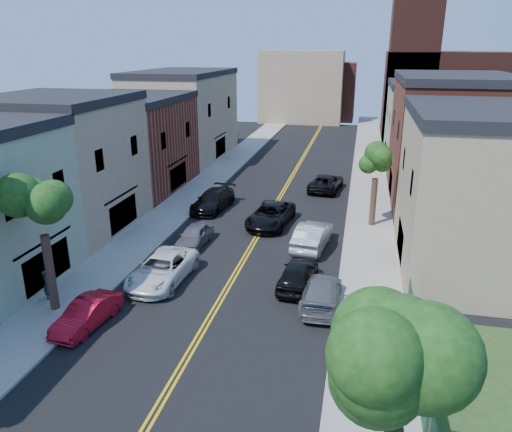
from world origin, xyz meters
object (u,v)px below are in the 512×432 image
Objects in this scene: white_pickup at (162,269)px; silver_car_right at (313,235)px; black_car_left at (213,200)px; black_car_right at (298,274)px; black_suv_lane at (271,215)px; grey_car_right at (321,292)px; red_sedan at (87,314)px; grey_car_left at (194,236)px; dark_car_right_far at (326,182)px; pedestrian_right at (373,321)px; pedestrian_left at (47,284)px.

silver_car_right is (7.80, 6.84, 0.08)m from white_pickup.
black_car_right is at bearing -47.83° from black_car_left.
black_suv_lane is (-3.50, 3.65, -0.05)m from silver_car_right.
grey_car_right is 12.20m from black_suv_lane.
grey_car_right reaches higher than red_sedan.
white_pickup is 5.54m from grey_car_left.
pedestrian_right is at bearing 106.58° from dark_car_right_far.
black_suv_lane reaches higher than dark_car_right_far.
black_car_right is at bearing -34.57° from pedestrian_right.
black_suv_lane is (6.00, 15.68, 0.14)m from red_sedan.
pedestrian_left reaches higher than silver_car_right.
grey_car_right is 2.29m from black_car_right.
black_car_left is 1.06× the size of silver_car_right.
pedestrian_left is at bearing -117.27° from grey_car_left.
silver_car_right is 16.38m from pedestrian_left.
black_car_right is (7.60, 1.02, -0.02)m from white_pickup.
black_car_right is 0.81× the size of dark_car_right_far.
black_car_right is at bearing -95.92° from pedestrian_left.
pedestrian_left is at bearing 69.65° from dark_car_right_far.
grey_car_left is 0.71× the size of black_suv_lane.
black_suv_lane is at bearing -19.96° from black_car_left.
pedestrian_right is (11.59, -3.49, 0.19)m from white_pickup.
grey_car_left is 7.70m from black_car_left.
pedestrian_left is (-12.64, -4.35, 0.18)m from black_car_right.
silver_car_right is 3.28× the size of pedestrian_left.
red_sedan is at bearing -105.24° from white_pickup.
red_sedan is 0.78× the size of silver_car_right.
black_car_left is 20.88m from pedestrian_right.
silver_car_right is 11.00m from pedestrian_right.
black_suv_lane is 3.64× the size of pedestrian_left.
black_car_left is at bearing 159.37° from black_suv_lane.
white_pickup reaches higher than grey_car_left.
grey_car_left is at bearing 87.64° from red_sedan.
grey_car_left is at bearing 92.88° from white_pickup.
white_pickup is 10.38m from silver_car_right.
silver_car_right reaches higher than red_sedan.
black_car_left reaches higher than red_sedan.
red_sedan is 0.90× the size of black_car_right.
grey_car_left reaches higher than red_sedan.
black_car_right is at bearing 10.53° from white_pickup.
red_sedan is 13.41m from pedestrian_right.
pedestrian_left reaches higher than white_pickup.
grey_car_left is at bearing 16.58° from silver_car_right.
pedestrian_left is (-14.09, -2.57, 0.24)m from grey_car_right.
pedestrian_right is at bearing 13.96° from red_sedan.
dark_car_right_far is 10.87m from black_suv_lane.
dark_car_right_far is at bearing 72.85° from white_pickup.
pedestrian_left is at bearing 45.49° from silver_car_right.
white_pickup reaches higher than red_sedan.
grey_car_right is (10.74, 4.44, 0.04)m from red_sedan.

